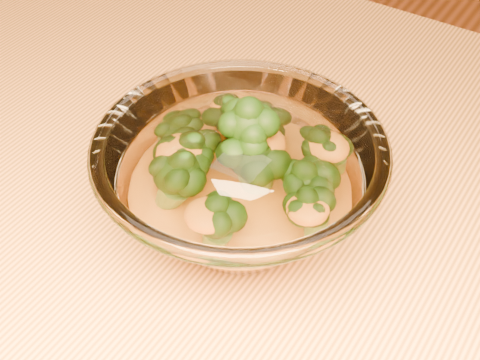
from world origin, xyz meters
name	(u,v)px	position (x,y,z in m)	size (l,w,h in m)	color
table	(333,335)	(0.00, 0.00, 0.65)	(1.20, 0.80, 0.75)	#E39344
glass_bowl	(240,185)	(-0.09, -0.01, 0.80)	(0.23, 0.23, 0.10)	white
cheese_sauce	(240,203)	(-0.09, -0.01, 0.78)	(0.13, 0.13, 0.04)	orange
broccoli_heap	(243,160)	(-0.10, 0.00, 0.82)	(0.16, 0.15, 0.09)	black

